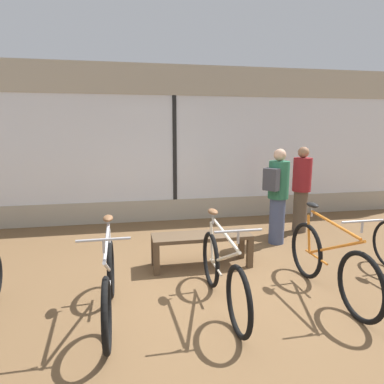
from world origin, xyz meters
name	(u,v)px	position (x,y,z in m)	size (l,w,h in m)	color
ground_plane	(214,288)	(0.00, 0.00, 0.00)	(24.00, 24.00, 0.00)	brown
shop_back_wall	(174,143)	(0.00, 3.30, 1.64)	(12.00, 0.08, 3.20)	#B2A893
bicycle_left	(109,285)	(-1.24, -0.44, 0.37)	(0.46, 1.69, 1.02)	black
bicycle_center	(222,273)	(-0.03, -0.42, 0.38)	(0.46, 1.75, 1.03)	black
bicycle_right	(329,263)	(1.27, -0.42, 0.40)	(0.46, 1.80, 1.05)	black
display_bench	(202,240)	(0.00, 0.73, 0.38)	(1.40, 0.44, 0.47)	brown
customer_near_rack	(278,194)	(1.46, 1.43, 0.87)	(0.56, 0.51, 1.61)	#424C6B
customer_by_window	(301,188)	(2.20, 1.98, 0.84)	(0.39, 0.39, 1.61)	brown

